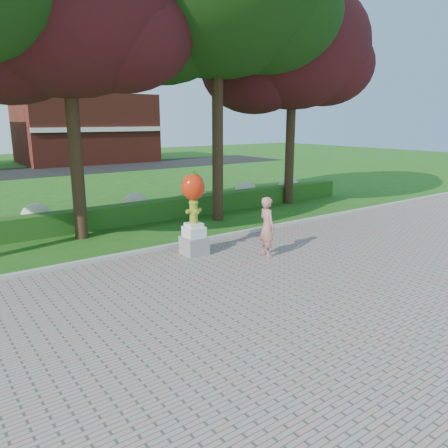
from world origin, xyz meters
name	(u,v)px	position (x,y,z in m)	size (l,w,h in m)	color
ground	(230,273)	(0.00, 0.00, 0.00)	(100.00, 100.00, 0.00)	#1E5916
walkway	(351,328)	(0.00, -4.00, 0.02)	(40.00, 14.00, 0.04)	gray
curb	(174,246)	(0.00, 3.00, 0.07)	(40.00, 0.18, 0.15)	#ADADA5
lawn_hedge	(123,215)	(0.00, 7.00, 0.40)	(24.00, 0.70, 0.80)	#1B4614
hydrangea_row	(126,205)	(0.57, 8.00, 0.55)	(20.10, 1.10, 0.99)	#B2B88D
street	(13,173)	(0.00, 28.00, 0.01)	(50.00, 8.00, 0.02)	black
building_right	(86,129)	(8.00, 34.00, 3.20)	(12.00, 8.00, 6.40)	maroon
tree_mid_left	(61,13)	(-2.10, 6.08, 7.30)	(8.25, 7.04, 10.69)	black
tree_far_right	(290,55)	(8.40, 6.58, 6.97)	(7.88, 6.72, 10.21)	black
hydrant_sculpture	(194,211)	(0.08, 1.93, 1.39)	(0.74, 0.70, 2.55)	gray
woman	(267,227)	(1.75, 0.50, 0.94)	(0.66, 0.43, 1.81)	#B67568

